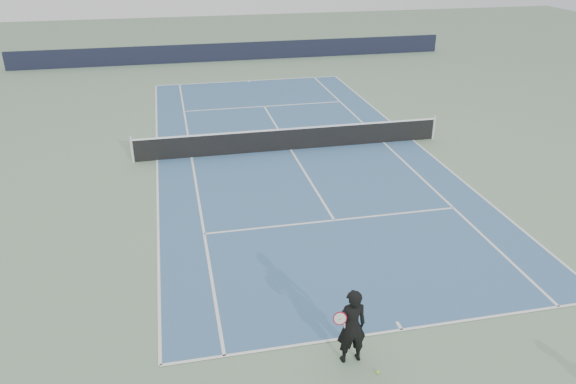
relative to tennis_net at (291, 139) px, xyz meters
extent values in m
plane|color=gray|center=(0.00, 0.00, -0.50)|extent=(80.00, 80.00, 0.00)
cube|color=#3A618A|center=(0.00, 0.00, -0.50)|extent=(10.97, 23.77, 0.01)
cylinder|color=silver|center=(-6.40, 0.00, 0.03)|extent=(0.10, 0.10, 1.07)
cylinder|color=silver|center=(6.40, 0.00, 0.03)|extent=(0.10, 0.10, 1.07)
cube|color=black|center=(0.00, 0.00, -0.04)|extent=(12.80, 0.03, 0.90)
cube|color=white|center=(0.00, 0.00, 0.43)|extent=(12.80, 0.04, 0.06)
cube|color=black|center=(0.00, 17.88, 0.10)|extent=(30.00, 0.25, 1.20)
imported|color=black|center=(-1.48, -12.55, 0.39)|extent=(0.70, 0.51, 1.79)
torus|color=maroon|center=(-1.76, -12.60, 0.68)|extent=(0.34, 0.18, 0.36)
cylinder|color=white|center=(-1.76, -12.60, 0.68)|extent=(0.29, 0.14, 0.32)
cylinder|color=white|center=(-1.64, -12.57, 0.42)|extent=(0.08, 0.13, 0.27)
sphere|color=#B4D72C|center=(-1.04, -13.08, -0.47)|extent=(0.07, 0.07, 0.07)
camera|label=1|loc=(-4.77, -21.45, 7.95)|focal=35.00mm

